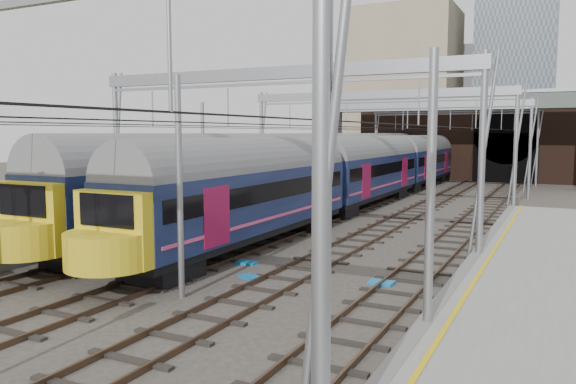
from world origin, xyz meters
The scene contains 11 objects.
ground centered at (0.00, 0.00, 0.00)m, with size 160.00×160.00×0.00m, color #38332D.
tracks centered at (0.00, 15.00, 0.02)m, with size 14.40×80.00×0.22m.
overhead_line centered at (0.00, 21.49, 6.57)m, with size 16.80×80.00×8.00m.
retaining_wall centered at (1.40, 51.93, 4.33)m, with size 28.00×2.75×9.00m.
overbridge centered at (0.00, 46.00, 7.27)m, with size 28.00×3.00×9.25m.
city_skyline centered at (2.73, 70.48, 17.09)m, with size 37.50×27.50×60.00m.
train_main centered at (-2.00, 35.06, 2.58)m, with size 2.96×68.30×5.03m.
train_second centered at (-6.00, 27.82, 2.66)m, with size 3.09×53.54×5.22m.
equip_cover_a centered at (0.73, 5.05, 0.05)m, with size 0.79×0.56×0.09m, color #166AAA.
equip_cover_b centered at (-0.50, 6.92, 0.05)m, with size 0.80×0.57×0.09m, color #166AAA.
equip_cover_c centered at (5.23, 6.41, 0.05)m, with size 0.85×0.60×0.10m, color #166AAA.
Camera 1 is at (10.78, -12.09, 5.22)m, focal length 35.00 mm.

